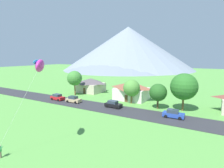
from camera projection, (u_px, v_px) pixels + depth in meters
name	position (u px, v px, depth m)	size (l,w,h in m)	color
road_strip	(129.00, 112.00, 40.54)	(160.00, 7.28, 0.08)	#2D2D33
mountain_east_ridge	(123.00, 56.00, 160.84)	(103.96, 103.96, 25.01)	slate
mountain_far_east_ridge	(128.00, 48.00, 169.68)	(119.83, 119.83, 39.44)	gray
house_leftmost	(91.00, 85.00, 63.04)	(8.46, 8.13, 4.79)	beige
house_left_center	(132.00, 90.00, 52.03)	(9.56, 7.78, 5.15)	silver
tree_near_left	(75.00, 78.00, 57.62)	(4.74, 4.74, 7.84)	brown
tree_center	(184.00, 87.00, 40.73)	(6.05, 6.05, 8.66)	brown
tree_right_of_center	(158.00, 92.00, 42.65)	(4.16, 4.16, 6.03)	#4C3823
tree_near_right	(132.00, 88.00, 47.44)	(4.44, 4.44, 6.38)	brown
parked_car_tan_west_end	(73.00, 99.00, 48.73)	(4.28, 2.24, 1.68)	tan
parked_car_red_mid_west	(57.00, 97.00, 51.37)	(4.28, 2.24, 1.68)	red
parked_car_blue_mid_east	(173.00, 114.00, 36.53)	(4.26, 2.19, 1.68)	#2847A8
parked_car_black_east_end	(113.00, 104.00, 43.82)	(4.27, 2.22, 1.68)	black
kite_flyer_with_kite	(38.00, 68.00, 22.35)	(4.83, 5.61, 12.13)	#70604C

